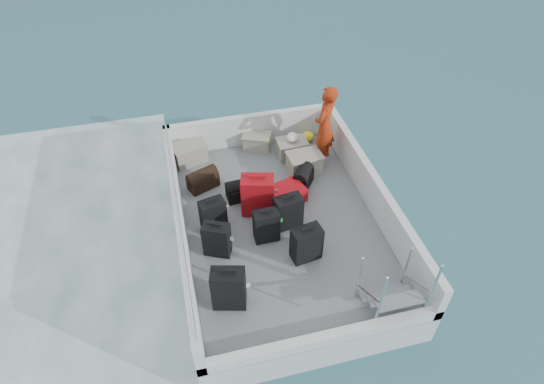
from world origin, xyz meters
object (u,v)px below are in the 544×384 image
at_px(suitcase_8, 284,195).
at_px(crate_1, 257,142).
at_px(suitcase_1, 217,240).
at_px(suitcase_2, 213,215).
at_px(suitcase_4, 266,226).
at_px(passenger, 325,125).
at_px(suitcase_5, 258,196).
at_px(suitcase_6, 306,244).
at_px(crate_3, 304,163).
at_px(crate_2, 292,149).
at_px(suitcase_7, 288,212).
at_px(suitcase_0, 229,289).
at_px(crate_0, 189,153).

height_order(suitcase_8, crate_1, crate_1).
xyz_separation_m(suitcase_1, suitcase_2, (0.03, 0.59, -0.01)).
height_order(suitcase_4, crate_1, suitcase_4).
xyz_separation_m(suitcase_1, passenger, (2.49, 1.97, 0.51)).
distance_m(suitcase_4, passenger, 2.53).
distance_m(suitcase_5, suitcase_6, 1.35).
bearing_deg(suitcase_1, crate_3, 64.29).
relative_size(suitcase_2, crate_2, 1.08).
xyz_separation_m(suitcase_4, suitcase_6, (0.53, -0.55, 0.02)).
relative_size(suitcase_1, crate_2, 1.12).
height_order(suitcase_1, suitcase_8, suitcase_1).
relative_size(suitcase_6, suitcase_7, 0.99).
height_order(suitcase_0, suitcase_5, suitcase_5).
distance_m(suitcase_6, crate_0, 3.40).
bearing_deg(crate_2, suitcase_7, -107.98).
height_order(crate_1, crate_2, crate_2).
xyz_separation_m(suitcase_1, suitcase_7, (1.29, 0.32, 0.01)).
distance_m(suitcase_1, suitcase_6, 1.46).
bearing_deg(suitcase_6, suitcase_4, 124.34).
relative_size(suitcase_6, passenger, 0.39).
bearing_deg(suitcase_6, crate_3, 64.22).
height_order(suitcase_1, suitcase_5, suitcase_5).
relative_size(crate_0, crate_1, 1.17).
xyz_separation_m(suitcase_1, crate_3, (2.02, 1.69, -0.13)).
distance_m(crate_3, passenger, 0.85).
bearing_deg(suitcase_6, passenger, 56.11).
distance_m(suitcase_8, crate_3, 0.96).
relative_size(suitcase_5, suitcase_8, 1.07).
height_order(suitcase_2, crate_3, suitcase_2).
relative_size(suitcase_1, crate_3, 1.02).
distance_m(suitcase_1, suitcase_7, 1.33).
distance_m(suitcase_7, crate_2, 2.02).
distance_m(suitcase_0, crate_0, 3.62).
bearing_deg(passenger, crate_3, -17.01).
distance_m(suitcase_2, crate_1, 2.41).
relative_size(suitcase_7, crate_0, 1.04).
height_order(suitcase_1, suitcase_6, suitcase_6).
bearing_deg(suitcase_6, crate_1, 82.93).
height_order(suitcase_8, crate_0, crate_0).
height_order(suitcase_7, crate_2, suitcase_7).
xyz_separation_m(suitcase_5, crate_0, (-1.04, 1.78, -0.20)).
bearing_deg(crate_3, suitcase_4, -126.24).
height_order(suitcase_4, suitcase_7, suitcase_7).
bearing_deg(suitcase_4, suitcase_8, 56.44).
xyz_separation_m(suitcase_6, crate_3, (0.63, 2.14, -0.14)).
xyz_separation_m(suitcase_2, crate_0, (-0.20, 1.99, -0.12)).
xyz_separation_m(suitcase_6, suitcase_7, (-0.09, 0.76, 0.00)).
height_order(suitcase_6, crate_2, suitcase_6).
relative_size(suitcase_6, crate_0, 1.03).
bearing_deg(suitcase_2, suitcase_4, -43.36).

